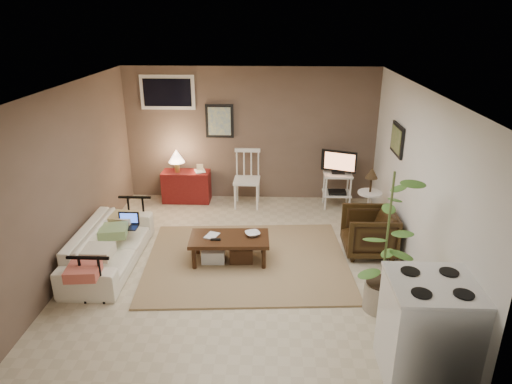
{
  "coord_description": "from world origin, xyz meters",
  "views": [
    {
      "loc": [
        0.44,
        -5.5,
        3.23
      ],
      "look_at": [
        0.19,
        0.35,
        0.94
      ],
      "focal_mm": 32.0,
      "sensor_mm": 36.0,
      "label": 1
    }
  ],
  "objects_px": {
    "sofa": "(109,240)",
    "stove": "(428,330)",
    "armchair": "(369,230)",
    "side_table": "(370,191)",
    "potted_plant": "(387,239)",
    "tv_stand": "(338,178)",
    "spindle_chair": "(247,180)",
    "red_console": "(186,183)",
    "coffee_table": "(229,247)"
  },
  "relations": [
    {
      "from": "sofa",
      "to": "stove",
      "type": "distance_m",
      "value": 4.15
    },
    {
      "from": "armchair",
      "to": "side_table",
      "type": "bearing_deg",
      "value": 168.79
    },
    {
      "from": "potted_plant",
      "to": "tv_stand",
      "type": "bearing_deg",
      "value": 92.59
    },
    {
      "from": "potted_plant",
      "to": "stove",
      "type": "distance_m",
      "value": 1.14
    },
    {
      "from": "spindle_chair",
      "to": "armchair",
      "type": "relative_size",
      "value": 1.4
    },
    {
      "from": "spindle_chair",
      "to": "red_console",
      "type": "bearing_deg",
      "value": 172.9
    },
    {
      "from": "potted_plant",
      "to": "stove",
      "type": "xyz_separation_m",
      "value": [
        0.18,
        -1.04,
        -0.4
      ]
    },
    {
      "from": "red_console",
      "to": "coffee_table",
      "type": "bearing_deg",
      "value": -65.34
    },
    {
      "from": "side_table",
      "to": "potted_plant",
      "type": "xyz_separation_m",
      "value": [
        -0.26,
        -2.2,
        0.29
      ]
    },
    {
      "from": "red_console",
      "to": "potted_plant",
      "type": "xyz_separation_m",
      "value": [
        2.87,
        -3.19,
        0.58
      ]
    },
    {
      "from": "stove",
      "to": "sofa",
      "type": "bearing_deg",
      "value": 152.3
    },
    {
      "from": "spindle_chair",
      "to": "potted_plant",
      "type": "distance_m",
      "value": 3.54
    },
    {
      "from": "red_console",
      "to": "tv_stand",
      "type": "height_order",
      "value": "tv_stand"
    },
    {
      "from": "spindle_chair",
      "to": "tv_stand",
      "type": "distance_m",
      "value": 1.6
    },
    {
      "from": "armchair",
      "to": "potted_plant",
      "type": "distance_m",
      "value": 1.47
    },
    {
      "from": "sofa",
      "to": "spindle_chair",
      "type": "distance_m",
      "value": 2.79
    },
    {
      "from": "red_console",
      "to": "spindle_chair",
      "type": "height_order",
      "value": "spindle_chair"
    },
    {
      "from": "coffee_table",
      "to": "sofa",
      "type": "height_order",
      "value": "sofa"
    },
    {
      "from": "sofa",
      "to": "potted_plant",
      "type": "xyz_separation_m",
      "value": [
        3.49,
        -0.88,
        0.55
      ]
    },
    {
      "from": "red_console",
      "to": "stove",
      "type": "xyz_separation_m",
      "value": [
        3.05,
        -4.23,
        0.17
      ]
    },
    {
      "from": "red_console",
      "to": "side_table",
      "type": "xyz_separation_m",
      "value": [
        3.13,
        -0.99,
        0.29
      ]
    },
    {
      "from": "coffee_table",
      "to": "side_table",
      "type": "xyz_separation_m",
      "value": [
        2.12,
        1.2,
        0.4
      ]
    },
    {
      "from": "coffee_table",
      "to": "sofa",
      "type": "relative_size",
      "value": 0.58
    },
    {
      "from": "red_console",
      "to": "side_table",
      "type": "distance_m",
      "value": 3.29
    },
    {
      "from": "armchair",
      "to": "stove",
      "type": "height_order",
      "value": "stove"
    },
    {
      "from": "spindle_chair",
      "to": "stove",
      "type": "bearing_deg",
      "value": -64.85
    },
    {
      "from": "spindle_chair",
      "to": "armchair",
      "type": "distance_m",
      "value": 2.51
    },
    {
      "from": "sofa",
      "to": "stove",
      "type": "height_order",
      "value": "stove"
    },
    {
      "from": "coffee_table",
      "to": "spindle_chair",
      "type": "bearing_deg",
      "value": 86.51
    },
    {
      "from": "coffee_table",
      "to": "potted_plant",
      "type": "bearing_deg",
      "value": -28.16
    },
    {
      "from": "armchair",
      "to": "potted_plant",
      "type": "relative_size",
      "value": 0.42
    },
    {
      "from": "side_table",
      "to": "stove",
      "type": "bearing_deg",
      "value": -91.35
    },
    {
      "from": "coffee_table",
      "to": "stove",
      "type": "bearing_deg",
      "value": -44.95
    },
    {
      "from": "sofa",
      "to": "armchair",
      "type": "distance_m",
      "value": 3.63
    },
    {
      "from": "coffee_table",
      "to": "stove",
      "type": "relative_size",
      "value": 1.07
    },
    {
      "from": "coffee_table",
      "to": "red_console",
      "type": "bearing_deg",
      "value": 114.66
    },
    {
      "from": "side_table",
      "to": "sofa",
      "type": "bearing_deg",
      "value": -160.67
    },
    {
      "from": "spindle_chair",
      "to": "stove",
      "type": "xyz_separation_m",
      "value": [
        1.92,
        -4.09,
        0.04
      ]
    },
    {
      "from": "sofa",
      "to": "stove",
      "type": "relative_size",
      "value": 1.83
    },
    {
      "from": "coffee_table",
      "to": "spindle_chair",
      "type": "distance_m",
      "value": 2.07
    },
    {
      "from": "coffee_table",
      "to": "stove",
      "type": "height_order",
      "value": "stove"
    },
    {
      "from": "side_table",
      "to": "potted_plant",
      "type": "height_order",
      "value": "potted_plant"
    },
    {
      "from": "spindle_chair",
      "to": "armchair",
      "type": "height_order",
      "value": "spindle_chair"
    },
    {
      "from": "armchair",
      "to": "stove",
      "type": "xyz_separation_m",
      "value": [
        0.08,
        -2.4,
        0.15
      ]
    },
    {
      "from": "tv_stand",
      "to": "spindle_chair",
      "type": "bearing_deg",
      "value": -179.79
    },
    {
      "from": "armchair",
      "to": "potted_plant",
      "type": "bearing_deg",
      "value": -5.4
    },
    {
      "from": "sofa",
      "to": "red_console",
      "type": "relative_size",
      "value": 1.91
    },
    {
      "from": "sofa",
      "to": "coffee_table",
      "type": "bearing_deg",
      "value": -86.04
    },
    {
      "from": "tv_stand",
      "to": "armchair",
      "type": "relative_size",
      "value": 1.43
    },
    {
      "from": "red_console",
      "to": "tv_stand",
      "type": "relative_size",
      "value": 0.96
    }
  ]
}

